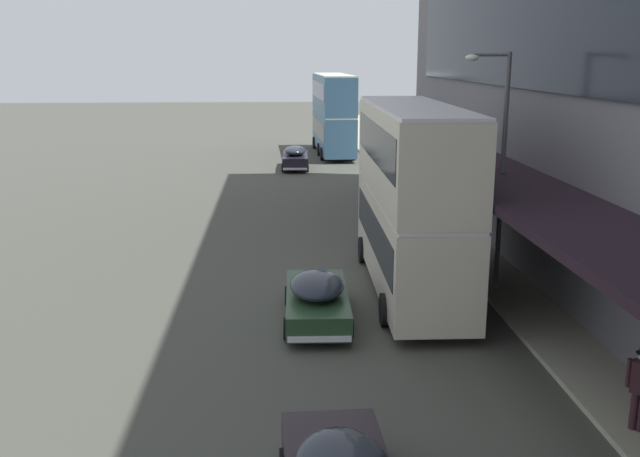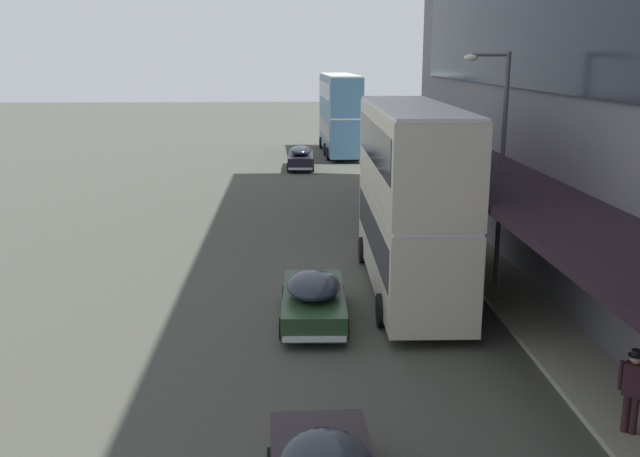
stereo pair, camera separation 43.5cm
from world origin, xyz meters
TOP-DOWN VIEW (x-y plane):
  - transit_bus_kerbside_front at (3.60, 17.73)m, footprint 2.89×10.46m
  - transit_bus_kerbside_rear at (3.72, 52.53)m, footprint 2.94×11.36m
  - sedan_lead_near at (0.30, 14.98)m, footprint 2.07×4.84m
  - sedan_oncoming_rear at (0.43, 44.95)m, footprint 1.98×5.07m
  - pedestrian_at_kerb at (6.67, 7.91)m, footprint 0.51×0.44m
  - street_lamp at (6.44, 17.61)m, footprint 1.50×0.28m

SIDE VIEW (x-z plane):
  - sedan_lead_near at x=0.30m, z-range -0.01..1.53m
  - sedan_oncoming_rear at x=0.43m, z-range -0.02..1.62m
  - pedestrian_at_kerb at x=6.67m, z-range 0.25..2.11m
  - transit_bus_kerbside_front at x=3.60m, z-range 0.25..6.55m
  - transit_bus_kerbside_rear at x=3.72m, z-range 0.24..6.63m
  - street_lamp at x=6.44m, z-range 0.73..8.55m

